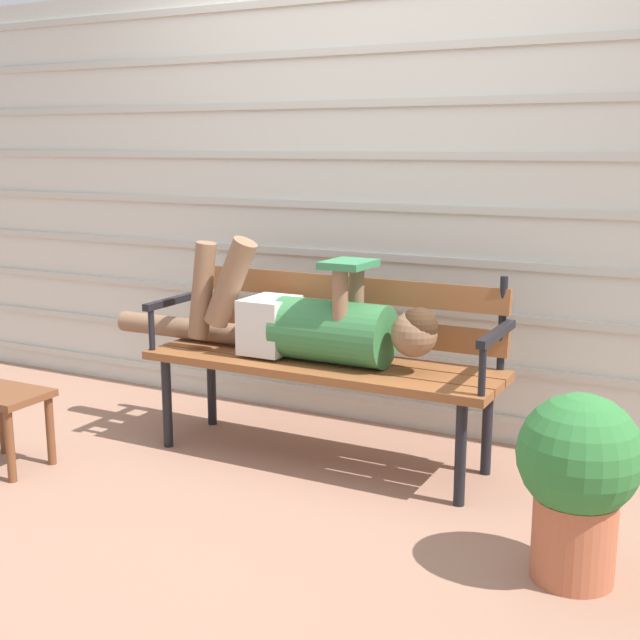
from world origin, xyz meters
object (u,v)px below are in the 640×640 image
reclining_person (305,323)px  park_bench (327,349)px  potted_plant (578,475)px  footstool (4,408)px

reclining_person → park_bench: bearing=43.1°
reclining_person → potted_plant: size_ratio=2.70×
park_bench → potted_plant: bearing=-27.2°
footstool → potted_plant: (2.35, 0.15, 0.09)m
footstool → reclining_person: bearing=32.8°
reclining_person → footstool: (-1.08, -0.70, -0.35)m
park_bench → footstool: park_bench is taller
reclining_person → potted_plant: 1.40m
reclining_person → potted_plant: (1.27, -0.55, -0.26)m
reclining_person → footstool: size_ratio=4.58×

